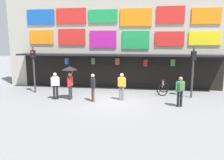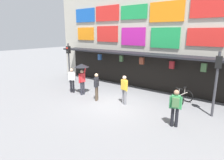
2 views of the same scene
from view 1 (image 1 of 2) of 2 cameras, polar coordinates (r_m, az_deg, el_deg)
The scene contains 10 objects.
ground_plane at distance 13.51m, azimuth -0.03°, elevation -5.46°, with size 80.00×80.00×0.00m, color slate.
shopfront at distance 17.57m, azimuth 2.10°, elevation 11.12°, with size 18.00×2.60×8.00m.
traffic_light_near at distance 16.41m, azimuth -19.52°, elevation 4.29°, with size 0.30×0.34×3.20m.
traffic_light_far at distance 14.91m, azimuth 20.10°, elevation 3.76°, with size 0.32×0.35×3.20m.
bicycle_parked at distance 15.65m, azimuth 12.98°, elevation -2.11°, with size 0.92×1.27×1.05m.
pedestrian_in_black at distance 12.69m, azimuth 17.16°, elevation -2.33°, with size 0.51×0.44×1.68m.
pedestrian_with_umbrella at distance 13.82m, azimuth -10.79°, elevation 1.67°, with size 0.96×0.96×2.08m.
pedestrian_in_white at distance 13.30m, azimuth -4.93°, elevation -1.54°, with size 0.36×0.48×1.68m.
pedestrian_in_red at distance 14.19m, azimuth -14.36°, elevation -1.10°, with size 0.49×0.35×1.68m.
pedestrian_in_purple at distance 13.52m, azimuth 2.51°, elevation -1.33°, with size 0.51×0.32×1.68m.
Camera 1 is at (1.83, -12.90, 3.55)m, focal length 35.58 mm.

